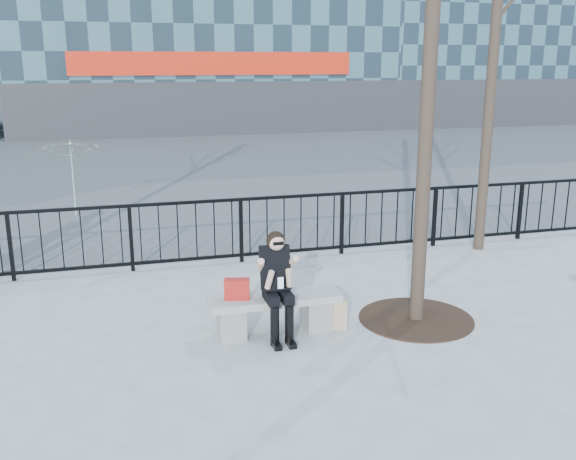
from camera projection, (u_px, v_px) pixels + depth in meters
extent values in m
plane|color=gray|center=(275.00, 332.00, 8.05)|extent=(120.00, 120.00, 0.00)
cube|color=#474747|center=(165.00, 160.00, 22.01)|extent=(60.00, 23.00, 0.01)
cube|color=black|center=(229.00, 200.00, 10.56)|extent=(14.00, 0.05, 0.05)
cube|color=black|center=(230.00, 256.00, 10.81)|extent=(14.00, 0.05, 0.05)
cube|color=#2D2D30|center=(217.00, 109.00, 28.97)|extent=(18.00, 0.08, 2.40)
cube|color=red|center=(216.00, 63.00, 28.40)|extent=(12.60, 0.12, 1.00)
cube|color=#2D2D30|center=(539.00, 103.00, 33.42)|extent=(16.00, 0.08, 2.40)
cylinder|color=black|center=(432.00, 21.00, 7.50)|extent=(0.18, 0.18, 7.50)
cylinder|color=black|center=(494.00, 49.00, 10.75)|extent=(0.18, 0.18, 7.00)
cylinder|color=black|center=(416.00, 319.00, 8.45)|extent=(1.50, 1.50, 0.02)
cube|color=gray|center=(231.00, 322.00, 7.85)|extent=(0.32, 0.38, 0.40)
cube|color=gray|center=(316.00, 313.00, 8.14)|extent=(0.32, 0.38, 0.40)
cube|color=#989690|center=(274.00, 299.00, 7.93)|extent=(1.65, 0.46, 0.09)
cube|color=#B51C16|center=(237.00, 289.00, 7.79)|extent=(0.33, 0.21, 0.25)
cube|color=#CDB391|center=(330.00, 315.00, 8.11)|extent=(0.41, 0.18, 0.38)
imported|color=yellow|center=(74.00, 179.00, 13.80)|extent=(2.21, 2.24, 1.70)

